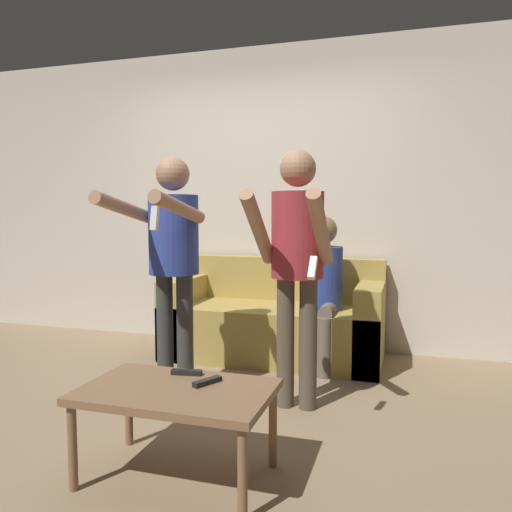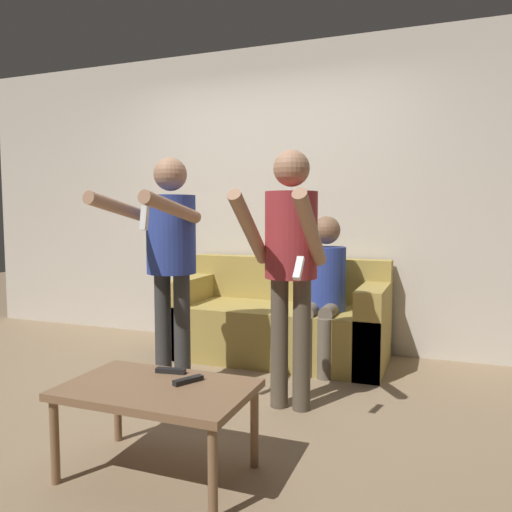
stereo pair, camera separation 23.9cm
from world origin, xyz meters
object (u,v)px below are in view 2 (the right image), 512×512
(person_standing_right, at_px, (290,251))
(remote_far, at_px, (171,371))
(person_seated, at_px, (324,284))
(remote_near, at_px, (188,380))
(coffee_table, at_px, (157,395))
(couch, at_px, (278,323))
(person_standing_left, at_px, (169,247))

(person_standing_right, distance_m, remote_far, 1.02)
(person_seated, bearing_deg, remote_near, -97.39)
(coffee_table, bearing_deg, person_seated, 79.50)
(person_seated, relative_size, coffee_table, 1.38)
(couch, bearing_deg, person_seated, -19.59)
(person_standing_right, distance_m, person_seated, 0.95)
(person_seated, height_order, remote_far, person_seated)
(person_standing_right, distance_m, coffee_table, 1.18)
(person_standing_left, bearing_deg, couch, 68.52)
(remote_near, bearing_deg, person_seated, 82.61)
(person_standing_left, height_order, person_seated, person_standing_left)
(person_standing_left, relative_size, remote_far, 10.22)
(remote_far, bearing_deg, couch, 91.27)
(person_seated, height_order, coffee_table, person_seated)
(person_standing_left, height_order, coffee_table, person_standing_left)
(coffee_table, bearing_deg, remote_far, 100.80)
(couch, distance_m, person_standing_left, 1.33)
(person_standing_left, distance_m, person_seated, 1.27)
(person_seated, relative_size, remote_near, 7.95)
(couch, distance_m, person_seated, 0.58)
(person_standing_left, distance_m, coffee_table, 1.23)
(couch, distance_m, remote_near, 1.94)
(person_standing_right, bearing_deg, coffee_table, -109.49)
(person_standing_left, bearing_deg, remote_far, -59.55)
(couch, xyz_separation_m, coffee_table, (0.08, -2.01, 0.08))
(couch, height_order, remote_far, couch)
(person_seated, xyz_separation_m, coffee_table, (-0.34, -1.86, -0.28))
(couch, xyz_separation_m, person_seated, (0.42, -0.15, 0.37))
(person_seated, bearing_deg, coffee_table, -100.50)
(person_standing_left, height_order, person_standing_right, person_standing_right)
(remote_far, bearing_deg, person_standing_left, 120.45)
(person_standing_left, relative_size, coffee_table, 1.83)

